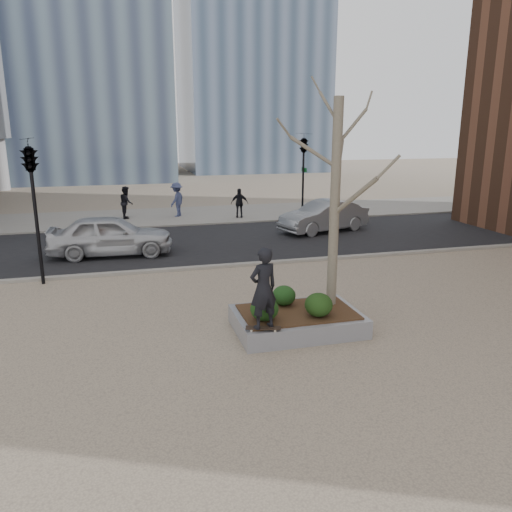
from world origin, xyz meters
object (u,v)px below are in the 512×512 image
object	(u,v)px
skateboarder	(263,288)
skateboard	(263,329)
planter	(297,321)
police_car	(111,235)

from	to	relation	value
skateboarder	skateboard	bearing A→B (deg)	180.00
skateboard	skateboarder	size ratio (longest dim) A/B	0.43
planter	police_car	world-z (taller)	police_car
planter	skateboard	distance (m)	1.41
skateboard	police_car	size ratio (longest dim) A/B	0.17
police_car	skateboard	bearing A→B (deg)	-157.44
planter	skateboard	bearing A→B (deg)	-142.42
police_car	skateboarder	bearing A→B (deg)	-157.44
planter	skateboard	size ratio (longest dim) A/B	3.85
planter	skateboard	xyz separation A→B (m)	(-1.10, -0.85, 0.26)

